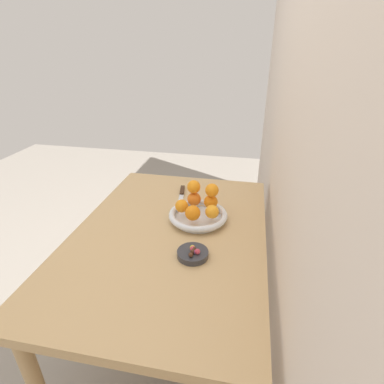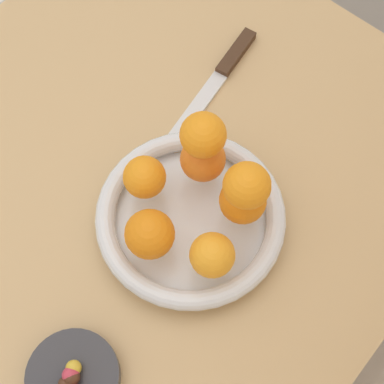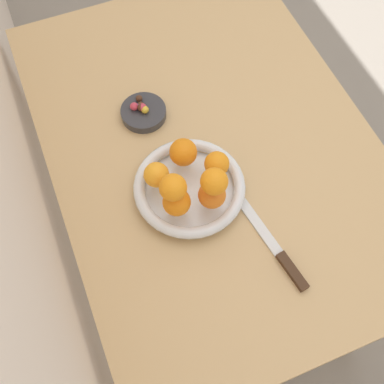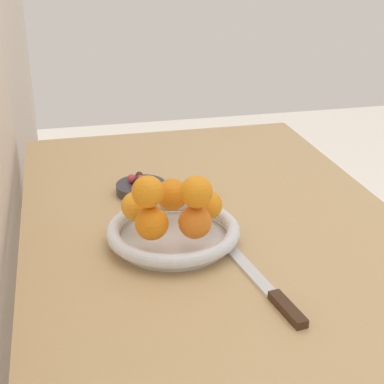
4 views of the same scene
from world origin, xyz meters
TOP-DOWN VIEW (x-y plane):
  - ground_plane at (0.00, 0.00)m, footprint 6.00×6.00m
  - wall_back at (0.00, 0.43)m, footprint 4.00×0.05m
  - dining_table at (0.00, 0.00)m, footprint 1.10×0.76m
  - fruit_bowl at (-0.11, 0.10)m, footprint 0.25×0.25m
  - candy_dish at (0.13, 0.12)m, footprint 0.11×0.11m
  - orange_0 at (-0.17, 0.07)m, footprint 0.06×0.06m
  - orange_1 at (-0.10, 0.03)m, footprint 0.06×0.06m
  - orange_2 at (-0.05, 0.09)m, footprint 0.06×0.06m
  - orange_3 at (-0.08, 0.16)m, footprint 0.06×0.06m
  - orange_4 at (-0.16, 0.14)m, footprint 0.06×0.06m
  - orange_5 at (-0.17, 0.07)m, footprint 0.06×0.06m
  - orange_6 at (-0.15, 0.15)m, footprint 0.06×0.06m
  - candy_ball_0 at (0.13, 0.12)m, footprint 0.02×0.02m
  - candy_ball_1 at (0.14, 0.12)m, footprint 0.02×0.02m
  - candy_ball_2 at (0.13, 0.12)m, footprint 0.02×0.02m
  - candy_ball_3 at (0.14, 0.13)m, footprint 0.01×0.01m
  - candy_ball_4 at (0.12, 0.12)m, footprint 0.02×0.02m
  - candy_ball_5 at (0.16, 0.12)m, footprint 0.02×0.02m
  - candy_ball_6 at (0.14, 0.14)m, footprint 0.02×0.02m
  - knife at (-0.30, -0.02)m, footprint 0.26×0.06m

SIDE VIEW (x-z plane):
  - ground_plane at x=0.00m, z-range 0.00..0.00m
  - dining_table at x=0.00m, z-range 0.28..1.02m
  - knife at x=-0.30m, z-range 0.74..0.75m
  - candy_dish at x=0.13m, z-range 0.74..0.76m
  - fruit_bowl at x=-0.11m, z-range 0.74..0.78m
  - candy_ball_3 at x=0.14m, z-range 0.76..0.78m
  - candy_ball_1 at x=0.14m, z-range 0.76..0.78m
  - candy_ball_5 at x=0.16m, z-range 0.76..0.78m
  - candy_ball_4 at x=0.12m, z-range 0.76..0.78m
  - candy_ball_6 at x=0.14m, z-range 0.76..0.78m
  - candy_ball_2 at x=0.13m, z-range 0.76..0.78m
  - candy_ball_0 at x=0.13m, z-range 0.76..0.78m
  - orange_1 at x=-0.10m, z-range 0.78..0.84m
  - orange_3 at x=-0.08m, z-range 0.78..0.84m
  - orange_0 at x=-0.17m, z-range 0.78..0.84m
  - orange_4 at x=-0.16m, z-range 0.78..0.84m
  - orange_2 at x=-0.05m, z-range 0.78..0.84m
  - orange_5 at x=-0.17m, z-range 0.84..0.90m
  - orange_6 at x=-0.15m, z-range 0.84..0.90m
  - wall_back at x=0.00m, z-range 0.00..2.50m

